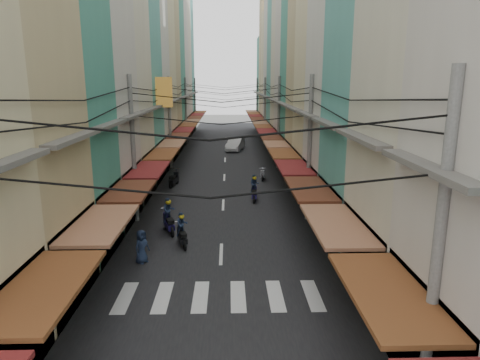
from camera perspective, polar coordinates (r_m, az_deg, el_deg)
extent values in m
plane|color=slate|center=(21.99, -2.45, -7.82)|extent=(160.00, 160.00, 0.00)
cube|color=black|center=(41.29, -2.03, 2.19)|extent=(10.00, 80.00, 0.02)
cube|color=gray|center=(41.85, -10.97, 2.13)|extent=(3.00, 80.00, 0.06)
cube|color=gray|center=(41.73, 6.94, 2.25)|extent=(3.00, 80.00, 0.06)
cube|color=silver|center=(16.97, -15.09, -14.88)|extent=(0.55, 2.40, 0.01)
cube|color=silver|center=(16.70, -10.25, -15.09)|extent=(0.55, 2.40, 0.01)
cube|color=silver|center=(16.55, -5.28, -15.20)|extent=(0.55, 2.40, 0.01)
cube|color=silver|center=(16.52, -0.26, -15.20)|extent=(0.55, 2.40, 0.01)
cube|color=silver|center=(16.60, 4.75, -15.09)|extent=(0.55, 2.40, 0.01)
cube|color=silver|center=(16.81, 9.67, -14.88)|extent=(0.55, 2.40, 0.01)
cube|color=brown|center=(11.63, -24.71, -12.92)|extent=(1.80, 4.34, 0.12)
cube|color=#595651|center=(11.01, -29.32, 1.65)|extent=(0.50, 4.24, 0.15)
cube|color=black|center=(16.69, -22.77, -10.00)|extent=(1.20, 4.52, 3.20)
cube|color=#986245|center=(15.73, -18.10, -5.57)|extent=(1.80, 4.33, 0.12)
cube|color=#595651|center=(15.27, -21.25, 5.23)|extent=(0.50, 4.23, 0.15)
cube|color=#3E8975|center=(20.63, -26.71, 16.70)|extent=(6.00, 4.30, 19.25)
cube|color=black|center=(20.67, -18.35, -5.19)|extent=(1.20, 4.13, 3.20)
cube|color=#5B2B1A|center=(19.90, -14.50, -1.44)|extent=(1.80, 3.96, 0.12)
cube|color=#595651|center=(19.54, -16.88, 7.11)|extent=(0.50, 3.87, 0.15)
cube|color=beige|center=(25.07, -22.21, 18.18)|extent=(6.00, 5.14, 20.93)
cube|color=black|center=(25.04, -15.31, -1.82)|extent=(1.20, 4.94, 3.20)
cube|color=maroon|center=(24.40, -12.08, 1.36)|extent=(1.80, 4.73, 0.12)
cube|color=#595651|center=(24.11, -13.96, 8.33)|extent=(0.50, 4.63, 0.15)
cube|color=beige|center=(29.75, -18.47, 14.14)|extent=(6.00, 4.95, 17.43)
cube|color=black|center=(29.82, -13.06, 0.68)|extent=(1.20, 4.75, 3.20)
cube|color=brown|center=(29.29, -10.33, 3.38)|extent=(1.80, 4.56, 0.12)
cube|color=#595651|center=(29.05, -11.85, 9.20)|extent=(0.50, 4.46, 0.15)
cube|color=teal|center=(34.54, -16.00, 13.16)|extent=(6.00, 4.99, 16.32)
cube|color=black|center=(34.61, -11.46, 2.47)|extent=(1.20, 4.80, 3.20)
cube|color=#986245|center=(34.15, -9.08, 4.81)|extent=(1.80, 4.60, 0.12)
cube|color=#595651|center=(33.95, -10.37, 9.80)|extent=(0.50, 4.50, 0.15)
cube|color=beige|center=(39.39, -14.53, 17.97)|extent=(6.00, 4.65, 22.87)
cube|color=black|center=(39.30, -10.28, 3.78)|extent=(1.20, 4.46, 3.20)
cube|color=#5B2B1A|center=(38.89, -8.17, 5.85)|extent=(1.80, 4.27, 0.12)
cube|color=#595651|center=(38.71, -9.29, 10.23)|extent=(0.50, 4.18, 0.15)
cube|color=beige|center=(43.97, -13.03, 16.01)|extent=(6.00, 4.89, 20.58)
cube|color=black|center=(43.96, -9.36, 4.80)|extent=(1.20, 4.70, 3.20)
cube|color=maroon|center=(43.60, -7.47, 6.65)|extent=(1.80, 4.50, 0.12)
cube|color=#595651|center=(43.44, -8.45, 10.57)|extent=(0.50, 4.40, 0.15)
cube|color=tan|center=(48.55, -11.85, 14.50)|extent=(6.00, 4.52, 18.44)
cube|color=black|center=(48.58, -8.63, 5.61)|extent=(1.20, 4.34, 3.20)
cube|color=brown|center=(48.26, -6.90, 7.29)|extent=(1.80, 4.16, 0.12)
cube|color=#595651|center=(48.11, -7.79, 10.83)|extent=(0.50, 4.07, 0.15)
cube|color=#3E8975|center=(53.38, -10.96, 15.57)|extent=(6.00, 5.20, 20.63)
cube|color=black|center=(53.37, -8.00, 6.30)|extent=(1.20, 4.99, 3.20)
cube|color=#986245|center=(53.07, -6.42, 7.83)|extent=(1.80, 4.78, 0.12)
cube|color=#595651|center=(52.94, -7.22, 11.05)|extent=(0.50, 4.68, 0.15)
cube|color=beige|center=(58.47, -10.21, 16.88)|extent=(6.00, 4.94, 23.70)
cube|color=black|center=(58.37, -7.45, 6.90)|extent=(1.20, 4.74, 3.20)
cube|color=#5B2B1A|center=(58.11, -6.01, 8.30)|extent=(1.80, 4.55, 0.12)
cube|color=#595651|center=(57.98, -6.73, 11.24)|extent=(0.50, 4.45, 0.15)
cube|color=beige|center=(63.29, -9.48, 15.44)|extent=(6.00, 4.96, 21.12)
cube|color=black|center=(63.27, -7.00, 7.39)|extent=(1.20, 4.76, 3.20)
cube|color=maroon|center=(63.02, -5.66, 8.68)|extent=(1.80, 4.56, 0.12)
cube|color=#595651|center=(62.91, -6.33, 11.40)|extent=(0.50, 4.46, 0.15)
cube|color=teal|center=(68.22, -8.88, 14.77)|extent=(6.00, 5.04, 19.90)
cube|color=black|center=(68.23, -6.61, 7.82)|extent=(1.20, 4.84, 3.20)
cube|color=brown|center=(68.00, -5.36, 9.01)|extent=(1.80, 4.64, 0.12)
cube|color=#595651|center=(67.89, -5.98, 11.53)|extent=(0.50, 4.54, 0.15)
cube|color=#4F3612|center=(32.89, -10.09, 11.46)|extent=(1.20, 0.40, 2.20)
cube|color=black|center=(12.24, 25.44, -19.07)|extent=(1.20, 4.54, 3.20)
cube|color=brown|center=(11.00, 18.98, -13.93)|extent=(1.80, 4.35, 0.12)
cube|color=#595651|center=(10.29, 23.62, 1.55)|extent=(0.50, 4.25, 0.15)
cube|color=black|center=(16.19, 17.70, -10.30)|extent=(1.20, 4.78, 3.20)
cube|color=#986245|center=(15.26, 12.72, -5.79)|extent=(1.80, 4.58, 0.12)
cube|color=#595651|center=(14.76, 15.76, 5.38)|extent=(0.50, 4.48, 0.15)
cube|color=teal|center=(20.45, 20.76, 11.41)|extent=(6.00, 5.03, 15.08)
cube|color=black|center=(20.66, 13.22, -4.87)|extent=(1.20, 4.83, 3.20)
cube|color=#5B2B1A|center=(19.95, 9.26, -1.15)|extent=(1.80, 4.63, 0.12)
cube|color=#595651|center=(19.57, 11.47, 7.41)|extent=(0.50, 4.53, 0.15)
cube|color=beige|center=(25.25, 17.03, 19.35)|extent=(6.00, 4.79, 21.66)
cube|color=black|center=(25.25, 10.45, -1.44)|extent=(1.20, 4.60, 3.20)
cube|color=maroon|center=(24.67, 7.17, 1.67)|extent=(1.80, 4.41, 0.12)
cube|color=#595651|center=(24.36, 8.91, 8.60)|extent=(0.50, 4.31, 0.15)
cube|color=beige|center=(29.65, 14.04, 17.63)|extent=(6.00, 4.52, 20.74)
cube|color=black|center=(29.69, 8.63, 0.83)|extent=(1.20, 4.34, 3.20)
cube|color=brown|center=(29.20, 5.82, 3.50)|extent=(1.80, 4.16, 0.12)
cube|color=#595651|center=(28.94, 7.25, 9.36)|extent=(0.50, 4.07, 0.15)
cube|color=tan|center=(33.75, 11.76, 11.53)|extent=(6.00, 4.12, 14.13)
cube|color=black|center=(33.87, 7.37, 2.39)|extent=(1.20, 3.96, 3.20)
cube|color=#986245|center=(33.44, 4.89, 4.75)|extent=(1.80, 3.79, 0.12)
cube|color=#595651|center=(33.21, 6.12, 9.87)|extent=(0.50, 3.71, 0.15)
cube|color=#3E8975|center=(37.92, 10.39, 14.43)|extent=(6.00, 4.40, 17.68)
cube|color=black|center=(38.02, 6.40, 3.60)|extent=(1.20, 4.23, 3.20)
cube|color=#5B2B1A|center=(37.64, 4.18, 5.70)|extent=(1.80, 4.05, 0.12)
cube|color=#595651|center=(37.44, 5.26, 10.25)|extent=(0.50, 3.96, 0.15)
cube|color=beige|center=(42.49, 9.25, 17.64)|extent=(6.00, 4.64, 22.59)
cube|color=black|center=(42.45, 5.57, 4.62)|extent=(1.20, 4.45, 3.20)
cube|color=maroon|center=(42.11, 3.57, 6.51)|extent=(1.80, 4.26, 0.12)
cube|color=#595651|center=(41.93, 4.53, 10.58)|extent=(0.50, 4.17, 0.15)
cube|color=beige|center=(46.68, 8.21, 16.43)|extent=(6.00, 4.00, 21.25)
cube|color=black|center=(46.69, 4.93, 5.41)|extent=(1.20, 3.84, 3.20)
cube|color=brown|center=(46.38, 3.11, 7.13)|extent=(1.80, 3.68, 0.12)
cube|color=#595651|center=(46.22, 3.97, 10.82)|extent=(0.50, 3.60, 0.15)
cube|color=teal|center=(51.16, 7.36, 16.76)|extent=(6.00, 5.01, 22.33)
cube|color=black|center=(51.14, 4.37, 6.09)|extent=(1.20, 4.81, 3.20)
cube|color=#986245|center=(50.85, 2.70, 7.66)|extent=(1.80, 4.61, 0.12)
cube|color=#595651|center=(50.70, 3.48, 11.04)|extent=(0.50, 4.51, 0.15)
cube|color=beige|center=(56.04, 6.52, 15.13)|extent=(6.00, 5.00, 19.71)
cube|color=black|center=(56.08, 3.85, 6.73)|extent=(1.20, 4.80, 3.20)
cube|color=#5B2B1A|center=(55.82, 2.32, 8.16)|extent=(1.80, 4.60, 0.12)
cube|color=#595651|center=(55.69, 3.03, 11.23)|extent=(0.50, 4.50, 0.15)
cube|color=beige|center=(60.63, 5.86, 13.64)|extent=(6.00, 4.32, 16.86)
cube|color=black|center=(60.70, 3.44, 7.22)|extent=(1.20, 4.15, 3.20)
cube|color=maroon|center=(60.46, 2.03, 8.55)|extent=(1.80, 3.97, 0.12)
cube|color=#595651|center=(60.33, 2.68, 11.39)|extent=(0.50, 3.89, 0.15)
cube|color=tan|center=(64.95, 5.40, 14.98)|extent=(6.00, 4.33, 19.96)
cube|color=black|center=(64.98, 3.12, 7.62)|extent=(1.20, 4.16, 3.20)
cube|color=brown|center=(64.76, 1.79, 8.86)|extent=(1.80, 3.99, 0.12)
cube|color=#595651|center=(64.64, 2.40, 11.51)|extent=(0.50, 3.90, 0.15)
cube|color=#3E8975|center=(69.50, 4.89, 12.55)|extent=(6.00, 4.88, 14.34)
cube|color=black|center=(69.55, 2.81, 7.99)|extent=(1.20, 4.68, 3.20)
cube|color=#986245|center=(69.35, 1.57, 9.15)|extent=(1.80, 4.49, 0.12)
cube|color=#595651|center=(69.24, 2.14, 11.62)|extent=(0.50, 4.39, 0.15)
cylinder|color=gray|center=(10.36, 24.79, -9.48)|extent=(0.26, 0.26, 8.20)
cylinder|color=gray|center=(24.41, -14.04, 3.88)|extent=(0.26, 0.26, 8.20)
cylinder|color=gray|center=(24.25, 9.25, 4.05)|extent=(0.26, 0.26, 8.20)
cylinder|color=gray|center=(39.07, -9.37, 7.46)|extent=(0.26, 0.26, 8.20)
cylinder|color=gray|center=(38.98, 5.18, 7.57)|extent=(0.26, 0.26, 8.20)
cylinder|color=gray|center=(53.92, -7.23, 9.06)|extent=(0.26, 0.26, 8.20)
cylinder|color=gray|center=(53.85, 3.33, 9.14)|extent=(0.26, 0.26, 8.20)
cylinder|color=gray|center=(68.84, -6.01, 9.97)|extent=(0.26, 0.26, 8.20)
cylinder|color=gray|center=(68.78, 2.28, 10.03)|extent=(0.26, 0.26, 8.20)
imported|color=silver|center=(49.23, -0.62, 3.97)|extent=(5.37, 3.05, 1.78)
imported|color=black|center=(23.25, 14.29, -7.05)|extent=(1.70, 1.05, 1.10)
cylinder|color=black|center=(21.73, -7.52, -7.51)|extent=(0.09, 0.48, 0.48)
cylinder|color=black|center=(20.61, -7.87, -8.69)|extent=(0.09, 0.48, 0.48)
cube|color=black|center=(21.12, -7.70, -7.71)|extent=(0.32, 1.07, 0.26)
cube|color=black|center=(20.80, -7.79, -7.22)|extent=(0.30, 0.51, 0.17)
cube|color=black|center=(21.52, -7.58, -6.69)|extent=(0.28, 0.26, 0.51)
imported|color=#1E2B48|center=(21.07, -7.71, -7.40)|extent=(0.49, 0.35, 1.23)
sphere|color=gold|center=(20.77, -7.79, -5.00)|extent=(0.26, 0.26, 0.26)
cylinder|color=black|center=(29.16, 1.85, -1.98)|extent=(0.10, 0.51, 0.51)
cylinder|color=black|center=(27.94, 2.00, -2.66)|extent=(0.10, 0.51, 0.51)
cube|color=#191245|center=(28.51, 1.93, -2.01)|extent=(0.33, 1.13, 0.27)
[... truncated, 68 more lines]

